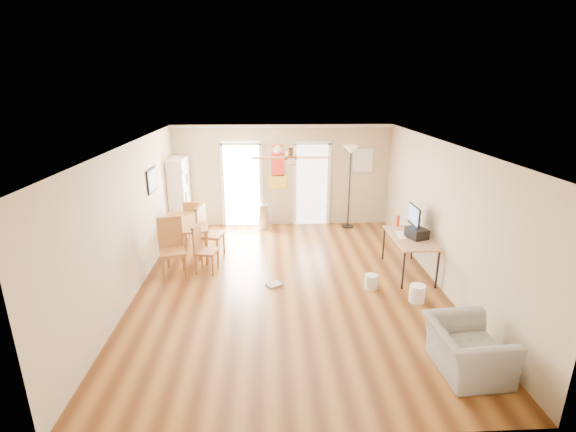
{
  "coord_description": "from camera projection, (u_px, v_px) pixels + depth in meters",
  "views": [
    {
      "loc": [
        -0.36,
        -6.92,
        3.58
      ],
      "look_at": [
        0.0,
        0.6,
        1.15
      ],
      "focal_mm": 25.8,
      "sensor_mm": 36.0,
      "label": 1
    }
  ],
  "objects": [
    {
      "name": "ceiling",
      "position": [
        290.0,
        144.0,
        6.9
      ],
      "size": [
        5.5,
        7.0,
        0.0
      ],
      "primitive_type": null,
      "color": "silver",
      "rests_on": "floor"
    },
    {
      "name": "wall_back",
      "position": [
        283.0,
        176.0,
        10.62
      ],
      "size": [
        5.5,
        0.04,
        2.6
      ],
      "primitive_type": null,
      "color": "beige",
      "rests_on": "floor"
    },
    {
      "name": "dining_chair_near",
      "position": [
        172.0,
        249.0,
        7.87
      ],
      "size": [
        0.59,
        0.59,
        1.13
      ],
      "primitive_type": null,
      "rotation": [
        0.0,
        0.0,
        0.3
      ],
      "color": "#A36134",
      "rests_on": "floor"
    },
    {
      "name": "trash_can",
      "position": [
        264.0,
        216.0,
        10.58
      ],
      "size": [
        0.34,
        0.34,
        0.64
      ],
      "primitive_type": "cylinder",
      "rotation": [
        0.0,
        0.0,
        0.16
      ],
      "color": "silver",
      "rests_on": "floor"
    },
    {
      "name": "dining_chair_right_a",
      "position": [
        211.0,
        232.0,
        8.76
      ],
      "size": [
        0.55,
        0.55,
        1.13
      ],
      "primitive_type": null,
      "rotation": [
        0.0,
        0.0,
        1.35
      ],
      "color": "#A06C33",
      "rests_on": "floor"
    },
    {
      "name": "keyboard",
      "position": [
        401.0,
        235.0,
        8.03
      ],
      "size": [
        0.19,
        0.43,
        0.02
      ],
      "primitive_type": "cube",
      "rotation": [
        0.0,
        0.0,
        -0.15
      ],
      "color": "white",
      "rests_on": "computer_desk"
    },
    {
      "name": "wall_right",
      "position": [
        442.0,
        216.0,
        7.42
      ],
      "size": [
        0.04,
        7.0,
        2.6
      ],
      "primitive_type": null,
      "color": "beige",
      "rests_on": "floor"
    },
    {
      "name": "dining_chair_right_b",
      "position": [
        206.0,
        249.0,
        8.08
      ],
      "size": [
        0.47,
        0.47,
        0.97
      ],
      "primitive_type": null,
      "rotation": [
        0.0,
        0.0,
        1.38
      ],
      "color": "#A96136",
      "rests_on": "floor"
    },
    {
      "name": "wall_front",
      "position": [
        308.0,
        332.0,
        3.97
      ],
      "size": [
        5.5,
        0.04,
        2.6
      ],
      "primitive_type": null,
      "color": "beige",
      "rests_on": "floor"
    },
    {
      "name": "crown_molding",
      "position": [
        290.0,
        147.0,
        6.91
      ],
      "size": [
        5.5,
        7.0,
        0.08
      ],
      "primitive_type": null,
      "color": "white",
      "rests_on": "wall_back"
    },
    {
      "name": "kitchen_doorway",
      "position": [
        242.0,
        186.0,
        10.64
      ],
      "size": [
        0.9,
        0.1,
        2.1
      ],
      "primitive_type": null,
      "color": "white",
      "rests_on": "wall_back"
    },
    {
      "name": "computer_desk",
      "position": [
        408.0,
        255.0,
        8.07
      ],
      "size": [
        0.7,
        1.4,
        0.75
      ],
      "primitive_type": null,
      "color": "#A77B5B",
      "rests_on": "floor"
    },
    {
      "name": "torchiere_lamp",
      "position": [
        349.0,
        187.0,
        10.48
      ],
      "size": [
        0.5,
        0.5,
        2.11
      ],
      "primitive_type": null,
      "rotation": [
        0.0,
        0.0,
        0.3
      ],
      "color": "black",
      "rests_on": "floor"
    },
    {
      "name": "orange_bottle",
      "position": [
        398.0,
        221.0,
        8.55
      ],
      "size": [
        0.07,
        0.07,
        0.22
      ],
      "primitive_type": "cylinder",
      "rotation": [
        0.0,
        0.0,
        0.02
      ],
      "color": "red",
      "rests_on": "computer_desk"
    },
    {
      "name": "wastebasket_b",
      "position": [
        417.0,
        294.0,
        7.06
      ],
      "size": [
        0.32,
        0.32,
        0.3
      ],
      "primitive_type": "cylinder",
      "rotation": [
        0.0,
        0.0,
        0.27
      ],
      "color": "white",
      "rests_on": "floor"
    },
    {
      "name": "armchair",
      "position": [
        467.0,
        349.0,
        5.3
      ],
      "size": [
        0.92,
        1.04,
        0.65
      ],
      "primitive_type": "imported",
      "rotation": [
        0.0,
        0.0,
        1.62
      ],
      "color": "gray",
      "rests_on": "floor"
    },
    {
      "name": "dining_chair_far",
      "position": [
        194.0,
        220.0,
        9.85
      ],
      "size": [
        0.4,
        0.4,
        0.95
      ],
      "primitive_type": null,
      "rotation": [
        0.0,
        0.0,
        3.17
      ],
      "color": "olive",
      "rests_on": "floor"
    },
    {
      "name": "printer",
      "position": [
        417.0,
        233.0,
        7.88
      ],
      "size": [
        0.42,
        0.45,
        0.19
      ],
      "primitive_type": "cube",
      "rotation": [
        0.0,
        0.0,
        0.33
      ],
      "color": "black",
      "rests_on": "computer_desk"
    },
    {
      "name": "wall_left",
      "position": [
        132.0,
        221.0,
        7.17
      ],
      "size": [
        0.04,
        7.0,
        2.6
      ],
      "primitive_type": null,
      "color": "beige",
      "rests_on": "floor"
    },
    {
      "name": "wastebasket_a",
      "position": [
        371.0,
        282.0,
        7.52
      ],
      "size": [
        0.25,
        0.25,
        0.27
      ],
      "primitive_type": "cylinder",
      "rotation": [
        0.0,
        0.0,
        0.09
      ],
      "color": "silver",
      "rests_on": "floor"
    },
    {
      "name": "wall_decal",
      "position": [
        278.0,
        167.0,
        10.52
      ],
      "size": [
        0.46,
        0.03,
        1.1
      ],
      "primitive_type": "cube",
      "color": "red",
      "rests_on": "wall_back"
    },
    {
      "name": "floor",
      "position": [
        290.0,
        285.0,
        7.7
      ],
      "size": [
        7.0,
        7.0,
        0.0
      ],
      "primitive_type": "plane",
      "color": "brown",
      "rests_on": "ground"
    },
    {
      "name": "framed_poster",
      "position": [
        152.0,
        180.0,
        8.38
      ],
      "size": [
        0.04,
        0.66,
        0.48
      ],
      "primitive_type": "cube",
      "color": "black",
      "rests_on": "wall_left"
    },
    {
      "name": "floor_cloth",
      "position": [
        274.0,
        285.0,
        7.65
      ],
      "size": [
        0.34,
        0.32,
        0.04
      ],
      "primitive_type": "cube",
      "rotation": [
        0.0,
        0.0,
        0.56
      ],
      "color": "gray",
      "rests_on": "floor"
    },
    {
      "name": "bookshelf",
      "position": [
        180.0,
        196.0,
        10.12
      ],
      "size": [
        0.62,
        0.92,
        1.88
      ],
      "primitive_type": null,
      "rotation": [
        0.0,
        0.0,
        -0.32
      ],
      "color": "silver",
      "rests_on": "floor"
    },
    {
      "name": "dining_table",
      "position": [
        187.0,
        237.0,
        9.01
      ],
      "size": [
        1.14,
        1.62,
        0.74
      ],
      "primitive_type": null,
      "rotation": [
        0.0,
        0.0,
        0.18
      ],
      "color": "#905E2E",
      "rests_on": "floor"
    },
    {
      "name": "bathroom_doorway",
      "position": [
        312.0,
        185.0,
        10.72
      ],
      "size": [
        0.8,
        0.1,
        2.1
      ],
      "primitive_type": null,
      "color": "white",
      "rests_on": "wall_back"
    },
    {
      "name": "imac",
      "position": [
        414.0,
        219.0,
        8.09
      ],
      "size": [
        0.12,
        0.6,
        0.56
      ],
      "primitive_type": null,
      "rotation": [
        0.0,
        0.0,
        0.06
      ],
      "color": "black",
      "rests_on": "computer_desk"
    },
    {
      "name": "ceiling_fan",
      "position": [
        291.0,
        158.0,
        6.67
      ],
      "size": [
        1.24,
        1.24,
        0.2
      ],
      "primitive_type": null,
      "color": "#593819",
      "rests_on": "ceiling"
    },
    {
      "name": "ac_grille",
      "position": [
        363.0,
        160.0,
        10.57
      ],
      "size": [
        0.5,
        0.04,
        0.6
      ],
      "primitive_type": "cube",
      "color": "white",
      "rests_on": "wall_back"
    }
  ]
}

